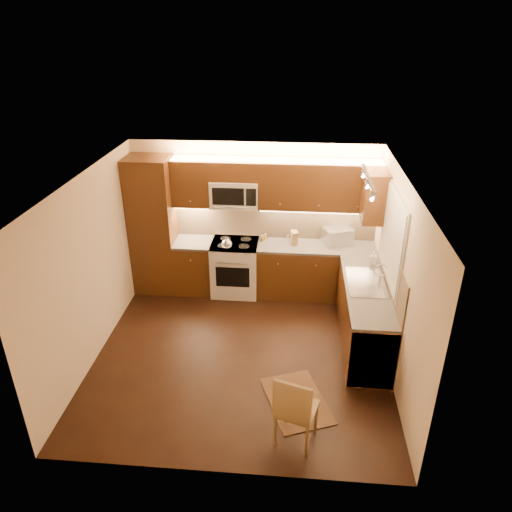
# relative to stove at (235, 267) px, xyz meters

# --- Properties ---
(floor) EXTENTS (4.00, 4.00, 0.01)m
(floor) POSITION_rel_stove_xyz_m (0.30, -1.68, -0.46)
(floor) COLOR black
(floor) RESTS_ON ground
(ceiling) EXTENTS (4.00, 4.00, 0.01)m
(ceiling) POSITION_rel_stove_xyz_m (0.30, -1.68, 2.04)
(ceiling) COLOR beige
(ceiling) RESTS_ON ground
(wall_back) EXTENTS (4.00, 0.01, 2.50)m
(wall_back) POSITION_rel_stove_xyz_m (0.30, 0.32, 0.79)
(wall_back) COLOR beige
(wall_back) RESTS_ON ground
(wall_front) EXTENTS (4.00, 0.01, 2.50)m
(wall_front) POSITION_rel_stove_xyz_m (0.30, -3.67, 0.79)
(wall_front) COLOR beige
(wall_front) RESTS_ON ground
(wall_left) EXTENTS (0.01, 4.00, 2.50)m
(wall_left) POSITION_rel_stove_xyz_m (-1.70, -1.68, 0.79)
(wall_left) COLOR beige
(wall_left) RESTS_ON ground
(wall_right) EXTENTS (0.01, 4.00, 2.50)m
(wall_right) POSITION_rel_stove_xyz_m (2.30, -1.68, 0.79)
(wall_right) COLOR beige
(wall_right) RESTS_ON ground
(pantry) EXTENTS (0.70, 0.60, 2.30)m
(pantry) POSITION_rel_stove_xyz_m (-1.35, 0.02, 0.69)
(pantry) COLOR #3F230D
(pantry) RESTS_ON floor
(base_cab_back_left) EXTENTS (0.62, 0.60, 0.86)m
(base_cab_back_left) POSITION_rel_stove_xyz_m (-0.69, 0.02, -0.03)
(base_cab_back_left) COLOR #3F230D
(base_cab_back_left) RESTS_ON floor
(counter_back_left) EXTENTS (0.62, 0.60, 0.04)m
(counter_back_left) POSITION_rel_stove_xyz_m (-0.69, 0.02, 0.42)
(counter_back_left) COLOR #3D3B38
(counter_back_left) RESTS_ON base_cab_back_left
(base_cab_back_right) EXTENTS (1.92, 0.60, 0.86)m
(base_cab_back_right) POSITION_rel_stove_xyz_m (1.34, 0.02, -0.03)
(base_cab_back_right) COLOR #3F230D
(base_cab_back_right) RESTS_ON floor
(counter_back_right) EXTENTS (1.92, 0.60, 0.04)m
(counter_back_right) POSITION_rel_stove_xyz_m (1.34, 0.02, 0.42)
(counter_back_right) COLOR #3D3B38
(counter_back_right) RESTS_ON base_cab_back_right
(base_cab_right) EXTENTS (0.60, 2.00, 0.86)m
(base_cab_right) POSITION_rel_stove_xyz_m (2.00, -1.28, -0.03)
(base_cab_right) COLOR #3F230D
(base_cab_right) RESTS_ON floor
(counter_right) EXTENTS (0.60, 2.00, 0.04)m
(counter_right) POSITION_rel_stove_xyz_m (2.00, -1.28, 0.42)
(counter_right) COLOR #3D3B38
(counter_right) RESTS_ON base_cab_right
(dishwasher) EXTENTS (0.58, 0.60, 0.84)m
(dishwasher) POSITION_rel_stove_xyz_m (2.00, -1.98, -0.03)
(dishwasher) COLOR silver
(dishwasher) RESTS_ON floor
(backsplash_back) EXTENTS (3.30, 0.02, 0.60)m
(backsplash_back) POSITION_rel_stove_xyz_m (0.65, 0.31, 0.74)
(backsplash_back) COLOR tan
(backsplash_back) RESTS_ON wall_back
(backsplash_right) EXTENTS (0.02, 2.00, 0.60)m
(backsplash_right) POSITION_rel_stove_xyz_m (2.29, -1.28, 0.74)
(backsplash_right) COLOR tan
(backsplash_right) RESTS_ON wall_right
(upper_cab_back_left) EXTENTS (0.62, 0.35, 0.75)m
(upper_cab_back_left) POSITION_rel_stove_xyz_m (-0.69, 0.15, 1.42)
(upper_cab_back_left) COLOR #3F230D
(upper_cab_back_left) RESTS_ON wall_back
(upper_cab_back_right) EXTENTS (1.92, 0.35, 0.75)m
(upper_cab_back_right) POSITION_rel_stove_xyz_m (1.34, 0.15, 1.42)
(upper_cab_back_right) COLOR #3F230D
(upper_cab_back_right) RESTS_ON wall_back
(upper_cab_bridge) EXTENTS (0.76, 0.35, 0.31)m
(upper_cab_bridge) POSITION_rel_stove_xyz_m (0.00, 0.15, 1.63)
(upper_cab_bridge) COLOR #3F230D
(upper_cab_bridge) RESTS_ON wall_back
(upper_cab_right_corner) EXTENTS (0.35, 0.50, 0.75)m
(upper_cab_right_corner) POSITION_rel_stove_xyz_m (2.12, -0.28, 1.42)
(upper_cab_right_corner) COLOR #3F230D
(upper_cab_right_corner) RESTS_ON wall_right
(stove) EXTENTS (0.76, 0.65, 0.92)m
(stove) POSITION_rel_stove_xyz_m (0.00, 0.00, 0.00)
(stove) COLOR silver
(stove) RESTS_ON floor
(microwave) EXTENTS (0.76, 0.38, 0.44)m
(microwave) POSITION_rel_stove_xyz_m (0.00, 0.14, 1.26)
(microwave) COLOR silver
(microwave) RESTS_ON wall_back
(window_frame) EXTENTS (0.03, 1.44, 1.24)m
(window_frame) POSITION_rel_stove_xyz_m (2.29, -1.12, 1.14)
(window_frame) COLOR silver
(window_frame) RESTS_ON wall_right
(window_blinds) EXTENTS (0.02, 1.36, 1.16)m
(window_blinds) POSITION_rel_stove_xyz_m (2.27, -1.12, 1.14)
(window_blinds) COLOR silver
(window_blinds) RESTS_ON wall_right
(sink) EXTENTS (0.52, 0.86, 0.15)m
(sink) POSITION_rel_stove_xyz_m (2.00, -1.12, 0.52)
(sink) COLOR silver
(sink) RESTS_ON counter_right
(faucet) EXTENTS (0.20, 0.04, 0.30)m
(faucet) POSITION_rel_stove_xyz_m (2.18, -1.12, 0.59)
(faucet) COLOR silver
(faucet) RESTS_ON counter_right
(track_light_bar) EXTENTS (0.04, 1.20, 0.03)m
(track_light_bar) POSITION_rel_stove_xyz_m (1.85, -1.27, 2.00)
(track_light_bar) COLOR silver
(track_light_bar) RESTS_ON ceiling
(kettle) EXTENTS (0.19, 0.19, 0.19)m
(kettle) POSITION_rel_stove_xyz_m (-0.10, -0.21, 0.56)
(kettle) COLOR silver
(kettle) RESTS_ON stove
(toaster_oven) EXTENTS (0.53, 0.47, 0.26)m
(toaster_oven) POSITION_rel_stove_xyz_m (1.67, 0.17, 0.57)
(toaster_oven) COLOR silver
(toaster_oven) RESTS_ON counter_back_right
(knife_block) EXTENTS (0.13, 0.17, 0.22)m
(knife_block) POSITION_rel_stove_xyz_m (0.97, 0.08, 0.55)
(knife_block) COLOR olive
(knife_block) RESTS_ON counter_back_right
(spice_jar_a) EXTENTS (0.05, 0.05, 0.10)m
(spice_jar_a) POSITION_rel_stove_xyz_m (0.44, 0.21, 0.49)
(spice_jar_a) COLOR silver
(spice_jar_a) RESTS_ON counter_back_right
(spice_jar_b) EXTENTS (0.05, 0.05, 0.10)m
(spice_jar_b) POSITION_rel_stove_xyz_m (0.44, 0.13, 0.49)
(spice_jar_b) COLOR olive
(spice_jar_b) RESTS_ON counter_back_right
(spice_jar_c) EXTENTS (0.06, 0.06, 0.09)m
(spice_jar_c) POSITION_rel_stove_xyz_m (0.86, 0.26, 0.49)
(spice_jar_c) COLOR silver
(spice_jar_c) RESTS_ON counter_back_right
(spice_jar_d) EXTENTS (0.05, 0.05, 0.11)m
(spice_jar_d) POSITION_rel_stove_xyz_m (0.49, 0.20, 0.49)
(spice_jar_d) COLOR #AD9134
(spice_jar_d) RESTS_ON counter_back_right
(soap_bottle) EXTENTS (0.11, 0.11, 0.20)m
(soap_bottle) POSITION_rel_stove_xyz_m (2.16, -0.53, 0.54)
(soap_bottle) COLOR silver
(soap_bottle) RESTS_ON counter_right
(rug) EXTENTS (0.97, 1.16, 0.01)m
(rug) POSITION_rel_stove_xyz_m (1.08, -2.58, -0.45)
(rug) COLOR black
(rug) RESTS_ON floor
(dining_chair) EXTENTS (0.52, 0.52, 0.93)m
(dining_chair) POSITION_rel_stove_xyz_m (1.07, -3.16, 0.01)
(dining_chair) COLOR olive
(dining_chair) RESTS_ON floor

